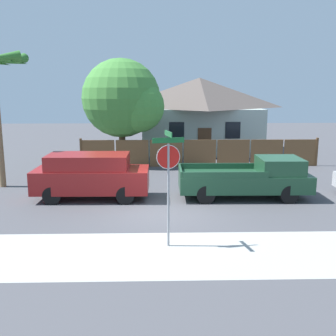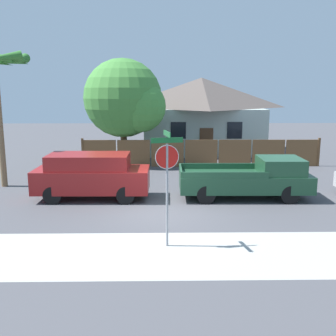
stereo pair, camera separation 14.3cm
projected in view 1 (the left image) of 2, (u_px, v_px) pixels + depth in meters
The scene contains 8 objects.
ground_plane at pixel (160, 214), 14.43m from camera, with size 80.00×80.00×0.00m, color #47474C.
sidewalk_strip at pixel (161, 254), 10.90m from camera, with size 36.00×3.20×0.01m.
wooden_fence at pixel (200, 153), 23.21m from camera, with size 14.08×0.12×1.69m.
house at pixel (199, 113), 29.41m from camera, with size 8.95×8.03×5.36m.
oak_tree at pixel (125, 100), 23.60m from camera, with size 4.96×4.72×6.34m.
red_suv at pixel (91, 175), 16.23m from camera, with size 4.70×1.94×1.89m.
orange_pickup at pixel (250, 178), 16.43m from camera, with size 5.42×2.05×1.71m.
stop_sign at pixel (168, 170), 11.01m from camera, with size 0.89×0.80×3.36m.
Camera 1 is at (-0.08, -13.83, 4.47)m, focal length 42.00 mm.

